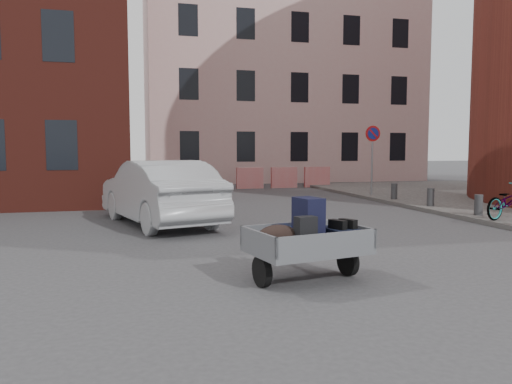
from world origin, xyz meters
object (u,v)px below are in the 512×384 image
object	(u,v)px
trailer	(306,239)
dumpster	(128,187)
bicycle	(509,201)
silver_car	(159,192)

from	to	relation	value
trailer	dumpster	size ratio (longest dim) A/B	0.64
bicycle	dumpster	bearing A→B (deg)	36.99
silver_car	dumpster	bearing A→B (deg)	-97.50
dumpster	silver_car	size ratio (longest dim) A/B	0.62
trailer	silver_car	size ratio (longest dim) A/B	0.40
dumpster	silver_car	bearing A→B (deg)	-91.33
trailer	dumpster	world-z (taller)	trailer
trailer	bicycle	distance (m)	7.91
dumpster	silver_car	distance (m)	4.99
dumpster	trailer	bearing A→B (deg)	-87.36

